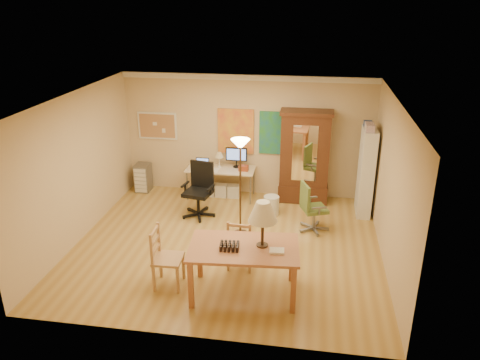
% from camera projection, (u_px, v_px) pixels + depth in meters
% --- Properties ---
extents(floor, '(5.50, 5.50, 0.00)m').
position_uv_depth(floor, '(227.00, 245.00, 8.56)').
color(floor, '#AB7F3C').
rests_on(floor, ground).
extents(crown_molding, '(5.50, 0.08, 0.12)m').
position_uv_depth(crown_molding, '(247.00, 77.00, 9.84)').
color(crown_molding, white).
rests_on(crown_molding, floor).
extents(corkboard, '(0.90, 0.04, 0.62)m').
position_uv_depth(corkboard, '(157.00, 126.00, 10.57)').
color(corkboard, '#B17753').
rests_on(corkboard, floor).
extents(art_panel_left, '(0.80, 0.04, 1.00)m').
position_uv_depth(art_panel_left, '(236.00, 131.00, 10.33)').
color(art_panel_left, yellow).
rests_on(art_panel_left, floor).
extents(art_panel_right, '(0.75, 0.04, 0.95)m').
position_uv_depth(art_panel_right, '(276.00, 133.00, 10.19)').
color(art_panel_right, '#226F88').
rests_on(art_panel_right, floor).
extents(dining_table, '(1.69, 1.10, 1.52)m').
position_uv_depth(dining_table, '(251.00, 237.00, 6.84)').
color(dining_table, '#975531').
rests_on(dining_table, floor).
extents(ladder_chair_back, '(0.44, 0.42, 0.90)m').
position_uv_depth(ladder_chair_back, '(241.00, 245.00, 7.71)').
color(ladder_chair_back, '#A57B4B').
rests_on(ladder_chair_back, floor).
extents(ladder_chair_left, '(0.46, 0.48, 0.99)m').
position_uv_depth(ladder_chair_left, '(166.00, 259.00, 7.23)').
color(ladder_chair_left, '#A57B4B').
rests_on(ladder_chair_left, floor).
extents(torchiere_lamp, '(0.34, 0.34, 1.89)m').
position_uv_depth(torchiere_lamp, '(240.00, 159.00, 8.39)').
color(torchiere_lamp, '#46311C').
rests_on(torchiere_lamp, floor).
extents(computer_desk, '(1.51, 0.66, 1.14)m').
position_uv_depth(computer_desk, '(222.00, 179.00, 10.46)').
color(computer_desk, beige).
rests_on(computer_desk, floor).
extents(office_chair_black, '(0.69, 0.69, 1.13)m').
position_uv_depth(office_chair_black, '(199.00, 202.00, 9.60)').
color(office_chair_black, black).
rests_on(office_chair_black, floor).
extents(office_chair_green, '(0.60, 0.60, 0.98)m').
position_uv_depth(office_chair_green, '(312.00, 218.00, 9.00)').
color(office_chair_green, slate).
rests_on(office_chair_green, floor).
extents(drawer_cart, '(0.32, 0.39, 0.64)m').
position_uv_depth(drawer_cart, '(143.00, 178.00, 10.81)').
color(drawer_cart, slate).
rests_on(drawer_cart, floor).
extents(armoire, '(1.10, 0.52, 2.03)m').
position_uv_depth(armoire, '(304.00, 163.00, 10.10)').
color(armoire, '#3B1A10').
rests_on(armoire, floor).
extents(bookshelf, '(0.27, 0.73, 1.81)m').
position_uv_depth(bookshelf, '(366.00, 172.00, 9.50)').
color(bookshelf, white).
rests_on(bookshelf, floor).
extents(wastebin, '(0.32, 0.32, 0.40)m').
position_uv_depth(wastebin, '(271.00, 205.00, 9.69)').
color(wastebin, silver).
rests_on(wastebin, floor).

